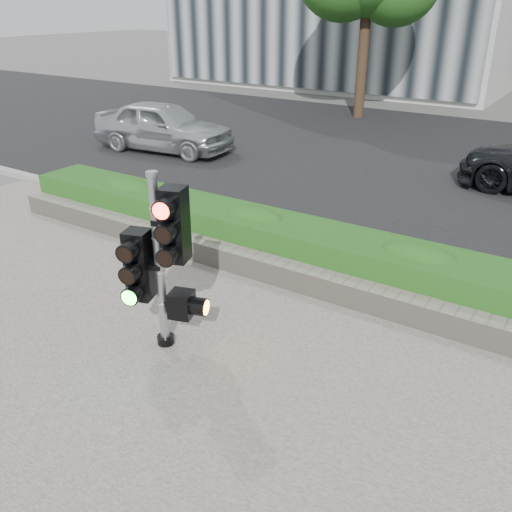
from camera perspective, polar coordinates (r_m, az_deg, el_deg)
name	(u,v)px	position (r m, az deg, el deg)	size (l,w,h in m)	color
ground	(221,352)	(6.65, -3.67, -10.10)	(120.00, 120.00, 0.00)	#51514C
sidewalk	(48,495)	(5.37, -21.05, -22.40)	(16.00, 11.00, 0.03)	#9E9389
road	(449,164)	(15.18, 19.64, 9.15)	(60.00, 13.00, 0.02)	black
curb	(335,255)	(8.99, 8.31, 0.08)	(60.00, 0.25, 0.12)	gray
stone_wall	(298,277)	(7.92, 4.48, -2.22)	(12.00, 0.32, 0.34)	gray
hedge	(319,251)	(8.37, 6.67, 0.54)	(12.00, 1.00, 0.68)	#40912C
traffic_signal	(162,254)	(6.26, -9.85, 0.24)	(0.79, 0.68, 2.18)	black
car_silver	(163,126)	(15.67, -9.74, 13.32)	(1.61, 4.00, 1.36)	silver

